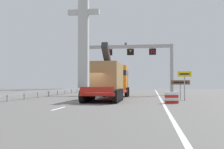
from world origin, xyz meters
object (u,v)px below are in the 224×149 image
(tourist_info_sign_brown, at_px, (180,84))
(heavy_haul_truck_red, at_px, (112,79))
(bridge_pylon_distant, at_px, (84,26))
(overhead_lane_gantry, at_px, (142,54))
(exit_sign_yellow, at_px, (185,79))
(crash_barrier_striped, at_px, (172,98))

(tourist_info_sign_brown, bearing_deg, heavy_haul_truck_red, 172.53)
(bridge_pylon_distant, bearing_deg, heavy_haul_truck_red, -72.80)
(heavy_haul_truck_red, distance_m, tourist_info_sign_brown, 7.07)
(overhead_lane_gantry, distance_m, tourist_info_sign_brown, 11.68)
(overhead_lane_gantry, distance_m, exit_sign_yellow, 13.49)
(heavy_haul_truck_red, bearing_deg, crash_barrier_striped, -48.33)
(heavy_haul_truck_red, distance_m, bridge_pylon_distant, 52.89)
(bridge_pylon_distant, bearing_deg, crash_barrier_striped, -69.29)
(crash_barrier_striped, bearing_deg, exit_sign_yellow, 67.42)
(heavy_haul_truck_red, height_order, exit_sign_yellow, heavy_haul_truck_red)
(heavy_haul_truck_red, bearing_deg, bridge_pylon_distant, 107.20)
(heavy_haul_truck_red, distance_m, exit_sign_yellow, 7.78)
(tourist_info_sign_brown, height_order, bridge_pylon_distant, bridge_pylon_distant)
(tourist_info_sign_brown, bearing_deg, bridge_pylon_distant, 114.05)
(heavy_haul_truck_red, height_order, bridge_pylon_distant, bridge_pylon_distant)
(tourist_info_sign_brown, relative_size, crash_barrier_striped, 1.78)
(exit_sign_yellow, height_order, crash_barrier_striped, exit_sign_yellow)
(heavy_haul_truck_red, xyz_separation_m, exit_sign_yellow, (7.15, -3.06, -0.02))
(heavy_haul_truck_red, height_order, crash_barrier_striped, heavy_haul_truck_red)
(exit_sign_yellow, distance_m, bridge_pylon_distant, 58.03)
(tourist_info_sign_brown, xyz_separation_m, bridge_pylon_distant, (-21.90, 49.08, 16.52))
(overhead_lane_gantry, bearing_deg, bridge_pylon_distant, 114.61)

